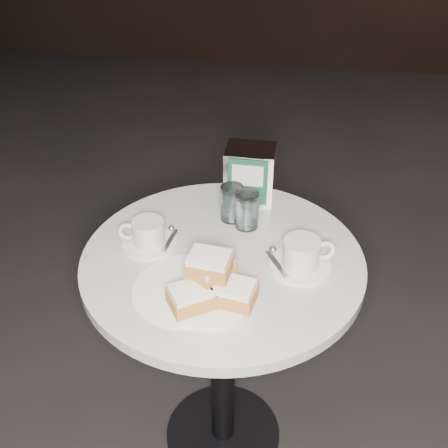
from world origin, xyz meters
TOP-DOWN VIEW (x-y plane):
  - ground at (0.00, 0.00)m, footprint 7.00×7.00m
  - cafe_table at (0.00, 0.00)m, footprint 0.70×0.70m
  - sugar_spill at (-0.06, -0.13)m, footprint 0.33×0.33m
  - beignet_plate at (0.00, -0.16)m, footprint 0.23×0.23m
  - coffee_cup_left at (-0.19, 0.02)m, footprint 0.16×0.16m
  - coffee_cup_right at (0.19, -0.01)m, footprint 0.19×0.19m
  - water_glass_left at (-0.00, 0.17)m, footprint 0.08×0.08m
  - water_glass_right at (0.04, 0.14)m, footprint 0.08×0.08m
  - napkin_dispenser at (0.03, 0.28)m, footprint 0.14×0.12m

SIDE VIEW (x-z plane):
  - ground at x=0.00m, z-range 0.00..0.00m
  - cafe_table at x=0.00m, z-range 0.17..0.92m
  - sugar_spill at x=-0.06m, z-range 0.74..0.75m
  - coffee_cup_left at x=-0.19m, z-range 0.74..0.81m
  - coffee_cup_right at x=0.19m, z-range 0.74..0.82m
  - beignet_plate at x=0.00m, z-range 0.73..0.85m
  - water_glass_right at x=0.04m, z-range 0.74..0.84m
  - water_glass_left at x=0.00m, z-range 0.74..0.84m
  - napkin_dispenser at x=0.03m, z-range 0.75..0.90m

